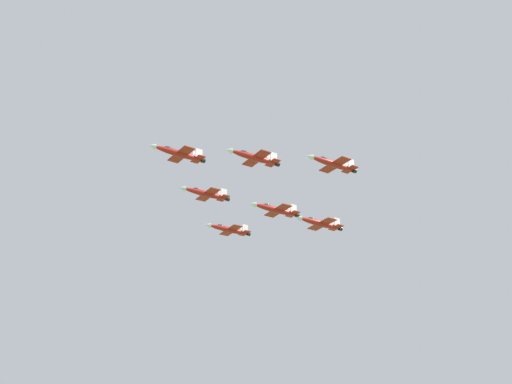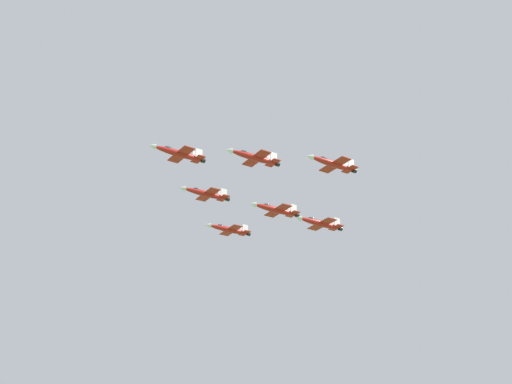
% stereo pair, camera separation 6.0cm
% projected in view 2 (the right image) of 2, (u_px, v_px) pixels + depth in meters
% --- Properties ---
extents(jet_lead, '(8.69, 14.35, 3.02)m').
position_uv_depth(jet_lead, '(179.00, 153.00, 164.34)').
color(jet_lead, red).
extents(jet_left_wingman, '(8.48, 14.05, 2.96)m').
position_uv_depth(jet_left_wingman, '(254.00, 157.00, 161.13)').
color(jet_left_wingman, red).
extents(jet_right_wingman, '(8.41, 13.92, 2.93)m').
position_uv_depth(jet_right_wingman, '(206.00, 194.00, 178.48)').
color(jet_right_wingman, red).
extents(jet_left_outer, '(8.33, 13.75, 2.89)m').
position_uv_depth(jet_left_outer, '(333.00, 164.00, 157.68)').
color(jet_left_outer, red).
extents(jet_right_outer, '(8.29, 13.72, 2.89)m').
position_uv_depth(jet_right_outer, '(229.00, 229.00, 192.44)').
color(jet_right_outer, red).
extents(jet_slot_rear, '(8.47, 14.04, 2.96)m').
position_uv_depth(jet_slot_rear, '(276.00, 210.00, 173.97)').
color(jet_slot_rear, red).
extents(jet_trailing, '(8.78, 14.54, 3.06)m').
position_uv_depth(jet_trailing, '(320.00, 223.00, 180.16)').
color(jet_trailing, red).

